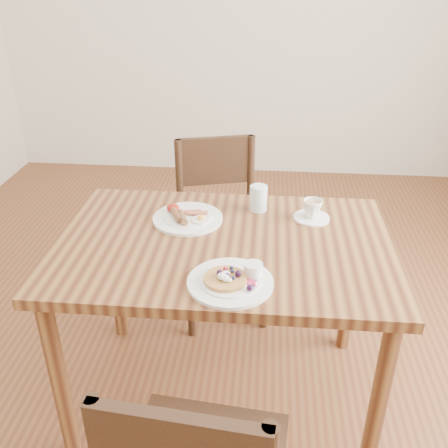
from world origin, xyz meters
name	(u,v)px	position (x,y,z in m)	size (l,w,h in m)	color
ground	(224,391)	(0.00, 0.00, 0.00)	(5.00, 5.00, 0.00)	brown
dining_table	(224,264)	(0.00, 0.00, 0.65)	(1.20, 0.80, 0.75)	brown
chair_far	(220,221)	(-0.08, 0.62, 0.49)	(0.52, 0.52, 0.88)	#371F14
pancake_plate	(232,280)	(0.05, -0.26, 0.76)	(0.27, 0.27, 0.06)	white
breakfast_plate	(187,217)	(-0.16, 0.15, 0.76)	(0.27, 0.27, 0.04)	white
teacup_saucer	(312,211)	(0.32, 0.20, 0.78)	(0.14, 0.14, 0.08)	white
water_glass	(258,198)	(0.11, 0.26, 0.80)	(0.07, 0.07, 0.10)	silver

